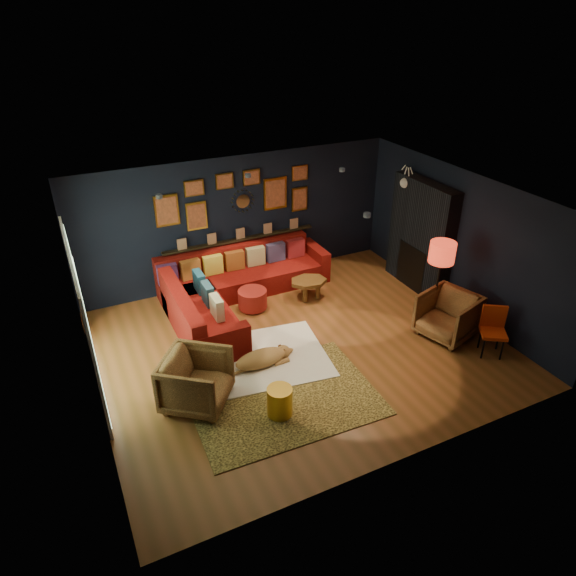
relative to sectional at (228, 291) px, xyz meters
name	(u,v)px	position (x,y,z in m)	size (l,w,h in m)	color
floor	(300,347)	(0.61, -1.81, -0.32)	(6.50, 6.50, 0.00)	brown
room_walls	(301,263)	(0.61, -1.81, 1.27)	(6.50, 6.50, 6.50)	black
sectional	(228,291)	(0.00, 0.00, 0.00)	(3.41, 2.69, 0.86)	maroon
ledge	(241,239)	(0.61, 0.87, 0.60)	(3.20, 0.12, 0.04)	black
gallery_wall	(237,197)	(0.60, 0.91, 1.48)	(3.15, 0.04, 1.02)	gold
sunburst_mirror	(243,201)	(0.71, 0.91, 1.38)	(0.47, 0.16, 0.47)	silver
fireplace	(420,240)	(3.71, -0.91, 0.70)	(0.31, 1.60, 2.20)	black
deer_head	(412,182)	(3.75, -0.41, 1.73)	(0.50, 0.28, 0.45)	white
sliding_door	(84,320)	(-2.60, -1.21, 0.78)	(0.06, 2.80, 2.20)	white
ceiling_spots	(279,188)	(0.61, -1.01, 2.24)	(3.30, 2.50, 0.06)	black
shag_rug	(257,359)	(-0.19, -1.83, -0.31)	(2.26, 1.64, 0.03)	white
leopard_rug	(284,398)	(-0.19, -2.86, -0.31)	(2.69, 1.92, 0.02)	#B39341
coffee_table	(309,283)	(1.51, -0.41, 0.00)	(0.82, 0.66, 0.37)	brown
pouf	(252,299)	(0.37, -0.31, -0.11)	(0.55, 0.55, 0.36)	maroon
armchair_left	(196,379)	(-1.35, -2.41, 0.13)	(0.88, 0.82, 0.90)	#C47C3D
armchair_right	(448,314)	(3.06, -2.60, 0.12)	(0.86, 0.80, 0.88)	#C47C3D
gold_stool	(280,402)	(-0.38, -3.13, -0.10)	(0.36, 0.36, 0.45)	gold
orange_chair	(493,327)	(3.40, -3.29, 0.17)	(0.54, 0.54, 0.83)	black
floor_lamp	(442,256)	(3.11, -2.18, 1.02)	(0.44, 0.44, 1.60)	black
dog	(261,356)	(-0.19, -2.01, -0.12)	(1.17, 0.58, 0.37)	#A67048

